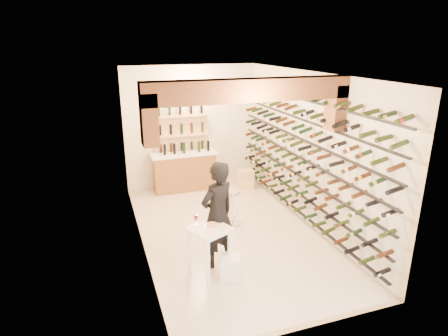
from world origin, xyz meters
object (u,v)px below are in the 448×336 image
at_px(tasting_table, 209,236).
at_px(back_counter, 184,170).
at_px(white_stool, 230,267).
at_px(wine_rack, 298,153).
at_px(person, 217,215).
at_px(chrome_barstool, 231,204).
at_px(crate_lower, 245,183).

bearing_deg(tasting_table, back_counter, 58.68).
bearing_deg(white_stool, back_counter, 87.05).
xyz_separation_m(wine_rack, tasting_table, (-2.34, -1.30, -0.84)).
bearing_deg(back_counter, white_stool, -92.95).
relative_size(wine_rack, white_stool, 14.51).
height_order(tasting_table, person, person).
relative_size(back_counter, chrome_barstool, 2.21).
height_order(wine_rack, chrome_barstool, wine_rack).
xyz_separation_m(white_stool, crate_lower, (1.76, 3.73, -0.07)).
bearing_deg(chrome_barstool, crate_lower, 59.88).
xyz_separation_m(tasting_table, person, (0.23, 0.25, 0.24)).
relative_size(tasting_table, white_stool, 2.67).
distance_m(wine_rack, chrome_barstool, 1.78).
relative_size(person, chrome_barstool, 2.46).
bearing_deg(crate_lower, white_stool, -115.32).
xyz_separation_m(back_counter, crate_lower, (1.55, -0.45, -0.40)).
bearing_deg(wine_rack, chrome_barstool, 165.78).
relative_size(back_counter, tasting_table, 1.62).
xyz_separation_m(chrome_barstool, crate_lower, (1.08, 1.86, -0.32)).
bearing_deg(wine_rack, tasting_table, -150.94).
distance_m(back_counter, chrome_barstool, 2.35).
bearing_deg(person, white_stool, 73.79).
bearing_deg(white_stool, tasting_table, 142.44).
height_order(white_stool, person, person).
relative_size(tasting_table, person, 0.55).
bearing_deg(back_counter, person, -94.34).
xyz_separation_m(white_stool, chrome_barstool, (0.69, 1.87, 0.25)).
distance_m(tasting_table, crate_lower, 4.10).
bearing_deg(person, tasting_table, 23.32).
xyz_separation_m(back_counter, white_stool, (-0.22, -4.18, -0.34)).
bearing_deg(white_stool, person, 97.85).
distance_m(back_counter, person, 3.73).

